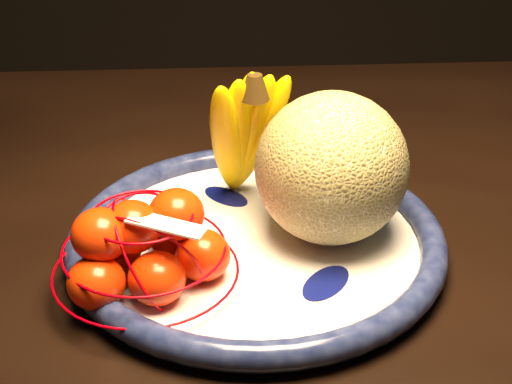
{
  "coord_description": "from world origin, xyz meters",
  "views": [
    {
      "loc": [
        0.06,
        -0.74,
        1.28
      ],
      "look_at": [
        0.07,
        -0.03,
        0.87
      ],
      "focal_mm": 55.0,
      "sensor_mm": 36.0,
      "label": 1
    }
  ],
  "objects_px": {
    "fruit_bowl": "(256,241)",
    "banana_bunch": "(243,130)",
    "dining_table": "(106,279)",
    "mandarin_bag": "(145,248)",
    "cantaloupe": "(332,168)"
  },
  "relations": [
    {
      "from": "dining_table",
      "to": "mandarin_bag",
      "type": "distance_m",
      "value": 0.21
    },
    {
      "from": "dining_table",
      "to": "banana_bunch",
      "type": "distance_m",
      "value": 0.26
    },
    {
      "from": "fruit_bowl",
      "to": "dining_table",
      "type": "bearing_deg",
      "value": 157.44
    },
    {
      "from": "dining_table",
      "to": "mandarin_bag",
      "type": "relative_size",
      "value": 7.26
    },
    {
      "from": "dining_table",
      "to": "banana_bunch",
      "type": "relative_size",
      "value": 9.07
    },
    {
      "from": "mandarin_bag",
      "to": "banana_bunch",
      "type": "bearing_deg",
      "value": 57.8
    },
    {
      "from": "banana_bunch",
      "to": "mandarin_bag",
      "type": "bearing_deg",
      "value": -143.9
    },
    {
      "from": "fruit_bowl",
      "to": "banana_bunch",
      "type": "distance_m",
      "value": 0.13
    },
    {
      "from": "cantaloupe",
      "to": "fruit_bowl",
      "type": "bearing_deg",
      "value": -170.32
    },
    {
      "from": "cantaloupe",
      "to": "banana_bunch",
      "type": "distance_m",
      "value": 0.12
    },
    {
      "from": "banana_bunch",
      "to": "fruit_bowl",
      "type": "bearing_deg",
      "value": -103.28
    },
    {
      "from": "fruit_bowl",
      "to": "banana_bunch",
      "type": "bearing_deg",
      "value": 98.42
    },
    {
      "from": "dining_table",
      "to": "mandarin_bag",
      "type": "height_order",
      "value": "mandarin_bag"
    },
    {
      "from": "cantaloupe",
      "to": "banana_bunch",
      "type": "bearing_deg",
      "value": 141.68
    },
    {
      "from": "cantaloupe",
      "to": "banana_bunch",
      "type": "xyz_separation_m",
      "value": [
        -0.09,
        0.07,
        0.01
      ]
    }
  ]
}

